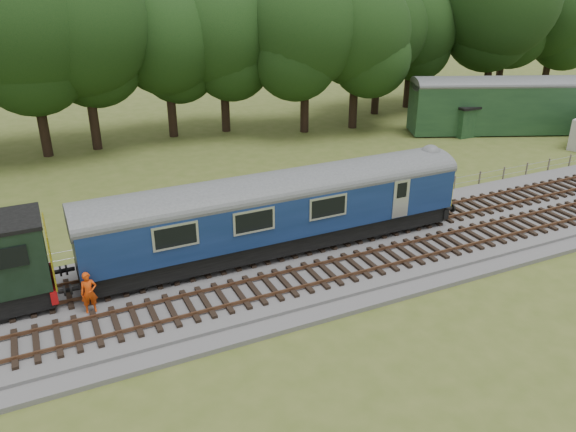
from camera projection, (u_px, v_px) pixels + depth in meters
ground at (387, 247)px, 27.71m from camera, size 120.00×120.00×0.00m
ballast at (387, 243)px, 27.64m from camera, size 70.00×7.00×0.35m
track_north at (372, 228)px, 28.70m from camera, size 67.20×2.40×0.21m
track_south at (407, 253)px, 26.22m from camera, size 67.20×2.40×0.21m
fence at (341, 214)px, 31.43m from camera, size 64.00×0.12×1.00m
tree_line at (233, 136)px, 45.88m from camera, size 70.00×8.00×18.00m
dmu_railcar at (279, 206)px, 25.77m from camera, size 18.05×2.86×3.88m
worker at (89, 293)px, 21.54m from camera, size 0.63×0.43×1.70m
parked_coach at (520, 102)px, 45.87m from camera, size 17.47×9.69×4.51m
shed at (465, 118)px, 46.06m from camera, size 3.12×3.12×2.51m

